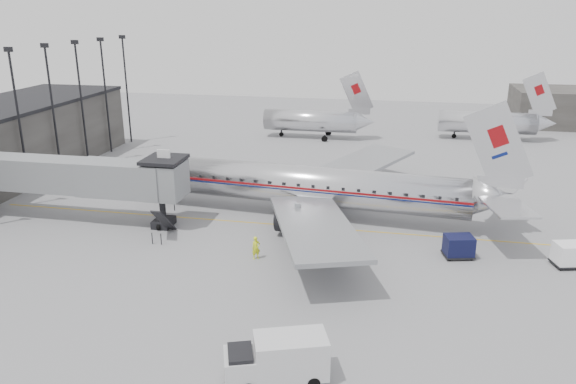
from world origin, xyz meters
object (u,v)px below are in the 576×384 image
at_px(baggage_cart_navy, 459,246).
at_px(airliner, 315,186).
at_px(baggage_cart_white, 570,254).
at_px(ramp_worker, 256,248).
at_px(service_van, 278,358).

bearing_deg(baggage_cart_navy, airliner, 137.36).
relative_size(airliner, baggage_cart_navy, 14.19).
distance_m(baggage_cart_navy, baggage_cart_white, 8.24).
bearing_deg(ramp_worker, baggage_cart_white, -26.66).
xyz_separation_m(baggage_cart_white, ramp_worker, (-24.00, -3.49, -0.05)).
relative_size(airliner, service_van, 6.42).
distance_m(airliner, baggage_cart_navy, 14.59).
bearing_deg(baggage_cart_navy, service_van, -134.92).
xyz_separation_m(baggage_cart_navy, baggage_cart_white, (8.24, 0.00, 0.03)).
bearing_deg(airliner, baggage_cart_navy, -23.47).
bearing_deg(service_van, baggage_cart_navy, 39.58).
bearing_deg(baggage_cart_white, service_van, -151.50).
relative_size(airliner, ramp_worker, 20.10).
distance_m(baggage_cart_navy, ramp_worker, 16.14).
bearing_deg(service_van, baggage_cart_white, 23.96).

